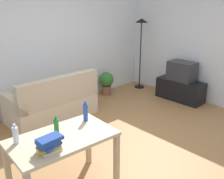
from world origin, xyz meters
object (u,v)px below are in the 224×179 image
Objects in this scene: tv_stand at (180,90)px; potted_plant at (106,82)px; desk at (63,145)px; bottle_blue at (85,112)px; bottle_green at (56,126)px; couch at (53,104)px; torchiere_lamp at (141,34)px; tv at (182,71)px; book_stack at (49,144)px; bottle_clear at (16,135)px.

potted_plant reaches higher than tv_stand.
potted_plant is (2.69, 2.22, -0.32)m from desk.
bottle_blue is at bearing 21.24° from desk.
tv_stand is 5.13× the size of bottle_green.
couch is at bearing 67.08° from tv_stand.
bottle_green is 0.45m from bottle_blue.
bottle_green is (-2.69, -2.10, 0.52)m from potted_plant.
torchiere_lamp is (0.00, 1.26, 1.17)m from tv_stand.
torchiere_lamp is at bearing 32.30° from desk.
potted_plant is at bearing 35.14° from tv.
torchiere_lamp reaches higher than tv.
tv is at bearing 10.77° from bottle_blue.
book_stack reaches higher than tv.
potted_plant is 2.48× the size of bottle_clear.
torchiere_lamp is 3.18× the size of potted_plant.
couch is 2.29m from bottle_clear.
desk is at bearing -92.80° from bottle_green.
desk is 3.51m from potted_plant.
couch is 2.81× the size of tv.
torchiere_lamp is at bearing 27.14° from bottle_green.
tv is 0.33× the size of torchiere_lamp.
tv is 2.61× the size of bottle_clear.
bottle_green reaches higher than potted_plant.
couch is 1.35× the size of desk.
desk is 0.53m from bottle_blue.
couch is 0.93× the size of torchiere_lamp.
bottle_clear is at bearing 97.46° from tv_stand.
bottle_blue is at bearing 100.77° from tv.
bottle_green reaches higher than tv_stand.
couch and tv have the same top height.
torchiere_lamp is 3.80m from bottle_blue.
bottle_clear is at bearing 167.78° from bottle_green.
tv is at bearing 13.22° from book_stack.
bottle_blue is 0.78m from book_stack.
desk is at bearing 101.61° from tv.
tv is at bearing 15.32° from desk.
bottle_green is (-1.00, -1.79, 0.54)m from couch.
bottle_clear is at bearing 97.45° from tv.
torchiere_lamp reaches higher than couch.
book_stack reaches higher than desk.
bottle_green is at bearing 99.81° from tv_stand.
bottle_clear is (-1.44, -1.69, 0.55)m from couch.
potted_plant is at bearing 38.04° from bottle_green.
desk is 5.40× the size of bottle_clear.
tv_stand is 4.01× the size of book_stack.
tv_stand is at bearing 9.81° from bottle_green.
desk is 4.54× the size of book_stack.
torchiere_lamp is at bearing -11.02° from potted_plant.
tv is 4.09m from book_stack.
tv is 3.80m from desk.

